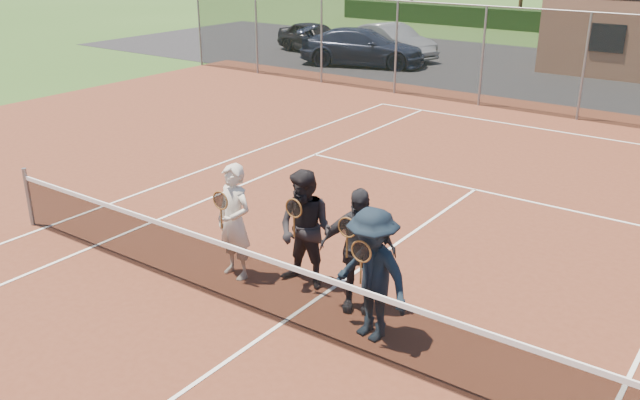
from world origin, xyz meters
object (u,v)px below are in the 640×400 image
object	(u,v)px
player_c	(358,250)
player_d	(372,275)
car_a	(315,37)
tennis_net	(281,290)
player_b	(306,230)
player_a	(234,222)
car_c	(363,47)
car_b	(392,42)

from	to	relation	value
player_c	player_d	bearing A→B (deg)	-43.19
car_a	player_c	size ratio (longest dim) A/B	2.21
tennis_net	player_d	xyz separation A→B (m)	(1.13, 0.46, 0.38)
player_c	player_d	world-z (taller)	same
tennis_net	player_b	world-z (taller)	player_b
player_b	player_d	world-z (taller)	same
player_a	player_d	bearing A→B (deg)	-5.41
player_c	car_c	bearing A→B (deg)	122.16
car_a	player_a	size ratio (longest dim) A/B	2.21
tennis_net	player_a	world-z (taller)	player_a
player_b	player_d	bearing A→B (deg)	-22.43
player_c	car_b	bearing A→B (deg)	118.81
car_c	player_a	xyz separation A→B (m)	(8.26, -16.63, 0.19)
car_a	player_a	world-z (taller)	player_a
car_c	player_d	bearing A→B (deg)	-165.91
car_c	player_b	size ratio (longest dim) A/B	2.80
car_c	player_a	world-z (taller)	player_a
car_b	car_c	size ratio (longest dim) A/B	0.86
player_d	player_c	bearing A→B (deg)	136.81
tennis_net	car_a	bearing A→B (deg)	124.99
tennis_net	player_d	size ratio (longest dim) A/B	6.49
car_c	player_b	bearing A→B (deg)	-168.79
car_c	player_d	distance (m)	20.05
tennis_net	player_b	distance (m)	1.22
player_a	player_d	xyz separation A→B (m)	(2.57, -0.24, -0.00)
tennis_net	player_b	size ratio (longest dim) A/B	6.49
car_b	player_b	xyz separation A→B (m)	(9.20, -18.40, 0.21)
tennis_net	player_a	bearing A→B (deg)	154.13
tennis_net	player_a	size ratio (longest dim) A/B	6.49
car_c	tennis_net	distance (m)	19.87
car_c	player_c	world-z (taller)	player_c
player_c	player_d	size ratio (longest dim) A/B	1.00
tennis_net	player_c	distance (m)	1.19
car_b	player_d	xyz separation A→B (m)	(10.73, -19.03, 0.21)
car_a	player_c	bearing A→B (deg)	-128.38
player_c	player_a	bearing A→B (deg)	-172.61
player_d	car_a	bearing A→B (deg)	127.91
car_a	player_b	xyz separation A→B (m)	(12.77, -17.73, 0.24)
car_c	player_c	xyz separation A→B (m)	(10.29, -16.37, 0.19)
car_b	player_a	distance (m)	20.48
car_c	player_a	bearing A→B (deg)	-172.19
player_d	player_a	bearing A→B (deg)	174.59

